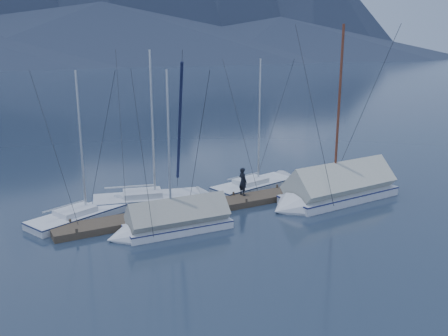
{
  "coord_description": "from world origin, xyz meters",
  "views": [
    {
      "loc": [
        -11.84,
        -19.42,
        8.46
      ],
      "look_at": [
        0.0,
        2.0,
        2.2
      ],
      "focal_mm": 38.0,
      "sensor_mm": 36.0,
      "label": 1
    }
  ],
  "objects": [
    {
      "name": "sailboat_open_left",
      "position": [
        -6.54,
        4.19,
        0.14
      ],
      "size": [
        6.35,
        3.93,
        8.14
      ],
      "color": "silver",
      "rests_on": "ground"
    },
    {
      "name": "person",
      "position": [
        1.45,
        2.45,
        1.14
      ],
      "size": [
        0.48,
        0.64,
        1.59
      ],
      "primitive_type": "imported",
      "rotation": [
        0.0,
        0.0,
        1.74
      ],
      "color": "black",
      "rests_on": "dock"
    },
    {
      "name": "mooring_posts",
      "position": [
        -0.5,
        2.0,
        0.35
      ],
      "size": [
        15.12,
        1.52,
        0.35
      ],
      "color": "#382D23",
      "rests_on": "ground"
    },
    {
      "name": "dock",
      "position": [
        0.0,
        2.0,
        0.11
      ],
      "size": [
        18.0,
        1.5,
        0.54
      ],
      "color": "#382D23",
      "rests_on": "ground"
    },
    {
      "name": "ground",
      "position": [
        0.0,
        0.0,
        0.0
      ],
      "size": [
        1000.0,
        1000.0,
        0.0
      ],
      "primitive_type": "plane",
      "color": "#151F2F",
      "rests_on": "ground"
    },
    {
      "name": "sailboat_covered_near",
      "position": [
        5.8,
        -0.04,
        0.53
      ],
      "size": [
        8.37,
        3.55,
        10.7
      ],
      "color": "silver",
      "rests_on": "ground"
    },
    {
      "name": "sailboat_covered_far",
      "position": [
        -4.0,
        0.13,
        0.4
      ],
      "size": [
        6.0,
        2.51,
        8.28
      ],
      "color": "silver",
      "rests_on": "ground"
    },
    {
      "name": "sailboat_open_mid",
      "position": [
        -2.53,
        4.43,
        0.16
      ],
      "size": [
        7.2,
        3.65,
        9.17
      ],
      "color": "silver",
      "rests_on": "ground"
    },
    {
      "name": "sailboat_open_right",
      "position": [
        4.1,
        4.32,
        0.15
      ],
      "size": [
        6.73,
        3.19,
        8.59
      ],
      "color": "silver",
      "rests_on": "ground"
    }
  ]
}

